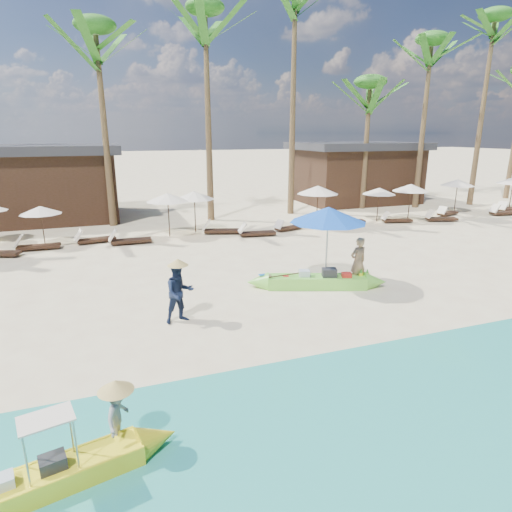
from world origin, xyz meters
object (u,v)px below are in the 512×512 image
object	(u,v)px
green_canoe	(317,281)
blue_umbrella	(328,215)
tourist	(358,262)
yellow_canoe	(41,482)

from	to	relation	value
green_canoe	blue_umbrella	size ratio (longest dim) A/B	1.87
tourist	blue_umbrella	xyz separation A→B (m)	(-1.03, 0.31, 1.59)
tourist	blue_umbrella	world-z (taller)	blue_umbrella
yellow_canoe	tourist	distance (m)	10.83
green_canoe	yellow_canoe	size ratio (longest dim) A/B	1.12
yellow_canoe	tourist	xyz separation A→B (m)	(8.98, 6.02, 0.64)
yellow_canoe	blue_umbrella	world-z (taller)	blue_umbrella
green_canoe	tourist	xyz separation A→B (m)	(1.39, -0.24, 0.61)
green_canoe	yellow_canoe	world-z (taller)	yellow_canoe
yellow_canoe	tourist	size ratio (longest dim) A/B	2.69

